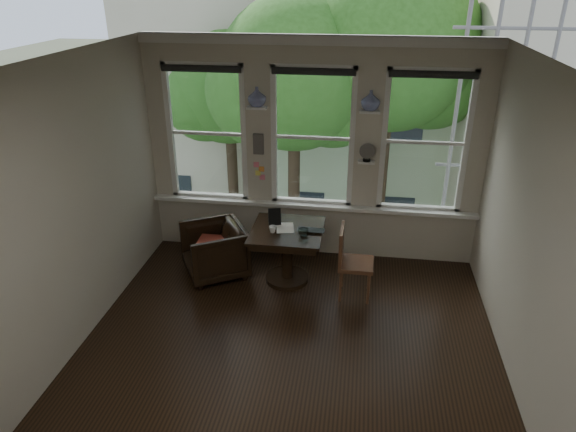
% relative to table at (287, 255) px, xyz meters
% --- Properties ---
extents(ground, '(4.50, 4.50, 0.00)m').
position_rel_table_xyz_m(ground, '(0.22, -1.37, -0.38)').
color(ground, black).
rests_on(ground, ground).
extents(ceiling, '(4.50, 4.50, 0.00)m').
position_rel_table_xyz_m(ceiling, '(0.22, -1.37, 2.62)').
color(ceiling, silver).
rests_on(ceiling, ground).
extents(wall_back, '(4.50, 0.00, 4.50)m').
position_rel_table_xyz_m(wall_back, '(0.22, 0.88, 1.12)').
color(wall_back, beige).
rests_on(wall_back, ground).
extents(wall_front, '(4.50, 0.00, 4.50)m').
position_rel_table_xyz_m(wall_front, '(0.22, -3.62, 1.12)').
color(wall_front, beige).
rests_on(wall_front, ground).
extents(wall_left, '(0.00, 4.50, 4.50)m').
position_rel_table_xyz_m(wall_left, '(-2.03, -1.37, 1.12)').
color(wall_left, beige).
rests_on(wall_left, ground).
extents(wall_right, '(0.00, 4.50, 4.50)m').
position_rel_table_xyz_m(wall_right, '(2.47, -1.37, 1.12)').
color(wall_right, beige).
rests_on(wall_right, ground).
extents(window_left, '(1.10, 0.12, 1.90)m').
position_rel_table_xyz_m(window_left, '(-1.23, 0.88, 1.32)').
color(window_left, white).
rests_on(window_left, ground).
extents(window_center, '(1.10, 0.12, 1.90)m').
position_rel_table_xyz_m(window_center, '(0.22, 0.88, 1.32)').
color(window_center, white).
rests_on(window_center, ground).
extents(window_right, '(1.10, 0.12, 1.90)m').
position_rel_table_xyz_m(window_right, '(1.67, 0.88, 1.32)').
color(window_right, white).
rests_on(window_right, ground).
extents(shelf_left, '(0.26, 0.16, 0.03)m').
position_rel_table_xyz_m(shelf_left, '(-0.51, 0.78, 1.73)').
color(shelf_left, white).
rests_on(shelf_left, ground).
extents(shelf_right, '(0.26, 0.16, 0.03)m').
position_rel_table_xyz_m(shelf_right, '(0.94, 0.78, 1.73)').
color(shelf_right, white).
rests_on(shelf_right, ground).
extents(intercom, '(0.14, 0.06, 0.28)m').
position_rel_table_xyz_m(intercom, '(-0.51, 0.81, 1.23)').
color(intercom, '#59544F').
rests_on(intercom, ground).
extents(sticky_notes, '(0.16, 0.01, 0.24)m').
position_rel_table_xyz_m(sticky_notes, '(-0.51, 0.81, 0.88)').
color(sticky_notes, pink).
rests_on(sticky_notes, ground).
extents(desk_fan, '(0.20, 0.20, 0.24)m').
position_rel_table_xyz_m(desk_fan, '(0.94, 0.76, 1.16)').
color(desk_fan, '#59544F').
rests_on(desk_fan, ground).
extents(vase_left, '(0.24, 0.24, 0.25)m').
position_rel_table_xyz_m(vase_left, '(-0.51, 0.78, 1.86)').
color(vase_left, silver).
rests_on(vase_left, shelf_left).
extents(vase_right, '(0.24, 0.24, 0.25)m').
position_rel_table_xyz_m(vase_right, '(0.94, 0.78, 1.86)').
color(vase_right, silver).
rests_on(vase_right, shelf_right).
extents(table, '(0.90, 0.90, 0.75)m').
position_rel_table_xyz_m(table, '(0.00, 0.00, 0.00)').
color(table, black).
rests_on(table, ground).
extents(armchair_left, '(1.06, 1.05, 0.71)m').
position_rel_table_xyz_m(armchair_left, '(-0.98, 0.02, -0.02)').
color(armchair_left, black).
rests_on(armchair_left, ground).
extents(cushion_red, '(0.45, 0.45, 0.06)m').
position_rel_table_xyz_m(cushion_red, '(-0.98, 0.02, 0.08)').
color(cushion_red, maroon).
rests_on(cushion_red, armchair_left).
extents(side_chair_right, '(0.43, 0.43, 0.92)m').
position_rel_table_xyz_m(side_chair_right, '(0.89, -0.22, 0.09)').
color(side_chair_right, '#442318').
rests_on(side_chair_right, ground).
extents(laptop, '(0.35, 0.24, 0.03)m').
position_rel_table_xyz_m(laptop, '(0.30, -0.06, 0.39)').
color(laptop, black).
rests_on(laptop, table).
extents(mug, '(0.10, 0.10, 0.09)m').
position_rel_table_xyz_m(mug, '(-0.17, -0.11, 0.42)').
color(mug, white).
rests_on(mug, table).
extents(drinking_glass, '(0.15, 0.15, 0.10)m').
position_rel_table_xyz_m(drinking_glass, '(0.23, -0.16, 0.42)').
color(drinking_glass, white).
rests_on(drinking_glass, table).
extents(tablet, '(0.18, 0.12, 0.22)m').
position_rel_table_xyz_m(tablet, '(-0.18, 0.12, 0.48)').
color(tablet, black).
rests_on(tablet, table).
extents(papers, '(0.27, 0.34, 0.00)m').
position_rel_table_xyz_m(papers, '(-0.03, 0.04, 0.38)').
color(papers, silver).
rests_on(papers, table).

